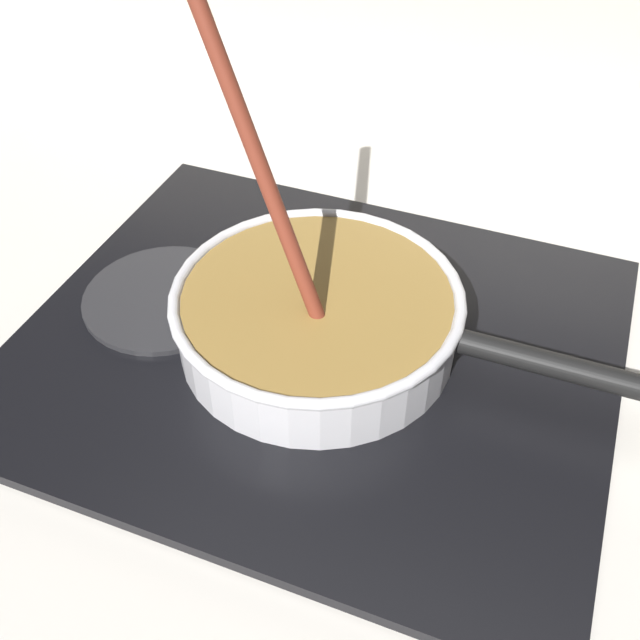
# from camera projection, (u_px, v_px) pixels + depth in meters

# --- Properties ---
(ground) EXTENTS (2.40, 1.60, 0.04)m
(ground) POSITION_uv_depth(u_px,v_px,m) (283.00, 427.00, 0.69)
(ground) COLOR beige
(hob_plate) EXTENTS (0.56, 0.48, 0.01)m
(hob_plate) POSITION_uv_depth(u_px,v_px,m) (320.00, 347.00, 0.73)
(hob_plate) COLOR black
(hob_plate) RESTS_ON ground
(burner_ring) EXTENTS (0.20, 0.20, 0.01)m
(burner_ring) POSITION_uv_depth(u_px,v_px,m) (320.00, 339.00, 0.73)
(burner_ring) COLOR #592D0C
(burner_ring) RESTS_ON hob_plate
(spare_burner) EXTENTS (0.16, 0.16, 0.01)m
(spare_burner) POSITION_uv_depth(u_px,v_px,m) (164.00, 297.00, 0.77)
(spare_burner) COLOR #262628
(spare_burner) RESTS_ON hob_plate
(cooking_pan) EXTENTS (0.45, 0.27, 0.31)m
(cooking_pan) POSITION_uv_depth(u_px,v_px,m) (322.00, 316.00, 0.71)
(cooking_pan) COLOR silver
(cooking_pan) RESTS_ON hob_plate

